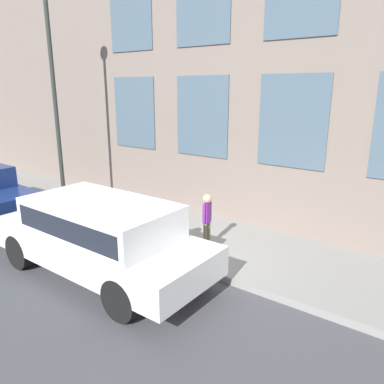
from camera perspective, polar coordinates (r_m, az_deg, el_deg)
The scene contains 7 objects.
ground_plane at distance 8.36m, azimuth -2.82°, elevation -11.07°, with size 80.00×80.00×0.00m, color #47474C.
sidewalk at distance 9.39m, azimuth 2.87°, elevation -7.47°, with size 2.90×60.00×0.15m.
building_facade at distance 10.11m, azimuth 8.87°, elevation 23.96°, with size 0.33×40.00×10.51m.
fire_hydrant at distance 8.88m, azimuth -2.23°, elevation -5.38°, with size 0.34×0.45×0.82m.
person at distance 8.56m, azimuth 2.30°, elevation -3.68°, with size 0.31×0.21×1.29m.
parked_truck_white_near at distance 7.83m, azimuth -13.95°, elevation -5.93°, with size 1.93×5.06×1.60m.
street_lamp at distance 11.63m, azimuth -20.49°, elevation 16.42°, with size 0.36×0.36×6.47m.
Camera 1 is at (-5.73, -4.80, 3.76)m, focal length 35.00 mm.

